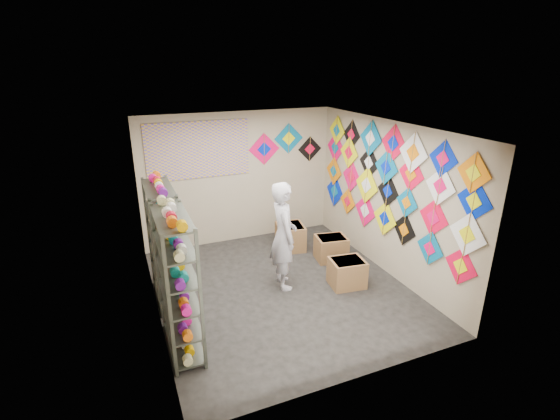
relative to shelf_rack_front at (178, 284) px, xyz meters
name	(u,v)px	position (x,y,z in m)	size (l,w,h in m)	color
ground	(281,288)	(1.78, 0.85, -0.95)	(4.50, 4.50, 0.00)	black
room_walls	(281,196)	(1.78, 0.85, 0.69)	(4.50, 4.50, 4.50)	tan
shelf_rack_front	(178,284)	(0.00, 0.00, 0.00)	(0.40, 1.10, 1.90)	#4C5147
shelf_rack_back	(164,244)	(0.00, 1.30, 0.00)	(0.40, 1.10, 1.90)	#4C5147
string_spools	(170,256)	(0.00, 0.65, 0.10)	(0.12, 2.36, 0.12)	#EB1195
kite_wall_display	(385,181)	(3.76, 0.92, 0.69)	(0.06, 4.30, 2.07)	#EC0735
back_wall_kites	(285,145)	(2.80, 3.09, 1.00)	(1.66, 0.02, 0.86)	#F2095B
poster	(199,150)	(0.98, 3.08, 1.05)	(2.00, 0.01, 1.10)	#6854B7
shopkeeper	(283,236)	(1.86, 0.96, -0.03)	(0.52, 0.72, 1.84)	silver
carton_a	(347,273)	(2.86, 0.53, -0.71)	(0.57, 0.47, 0.47)	olive
carton_b	(331,248)	(3.08, 1.48, -0.72)	(0.57, 0.46, 0.46)	olive
carton_c	(290,237)	(2.56, 2.23, -0.69)	(0.53, 0.58, 0.51)	olive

